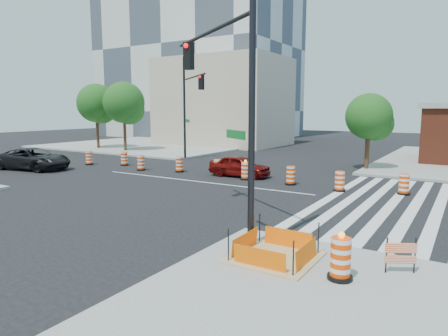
{
  "coord_description": "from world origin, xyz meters",
  "views": [
    {
      "loc": [
        13.28,
        -18.42,
        4.1
      ],
      "look_at": [
        3.51,
        -2.75,
        1.4
      ],
      "focal_mm": 32.0,
      "sensor_mm": 36.0,
      "label": 1
    }
  ],
  "objects_px": {
    "dark_suv": "(33,159)",
    "signal_pole_nw": "(189,98)",
    "red_coupe": "(240,166)",
    "signal_pole_se": "(226,74)"
  },
  "relations": [
    {
      "from": "red_coupe",
      "to": "signal_pole_se",
      "type": "bearing_deg",
      "value": -154.83
    },
    {
      "from": "dark_suv",
      "to": "signal_pole_nw",
      "type": "xyz_separation_m",
      "value": [
        6.73,
        9.04,
        4.29
      ]
    },
    {
      "from": "signal_pole_nw",
      "to": "red_coupe",
      "type": "bearing_deg",
      "value": 8.66
    },
    {
      "from": "red_coupe",
      "to": "signal_pole_se",
      "type": "xyz_separation_m",
      "value": [
        5.28,
        -10.17,
        4.56
      ]
    },
    {
      "from": "red_coupe",
      "to": "signal_pole_se",
      "type": "relative_size",
      "value": 0.45
    },
    {
      "from": "dark_suv",
      "to": "signal_pole_nw",
      "type": "height_order",
      "value": "signal_pole_nw"
    },
    {
      "from": "dark_suv",
      "to": "signal_pole_se",
      "type": "distance_m",
      "value": 20.08
    },
    {
      "from": "red_coupe",
      "to": "signal_pole_se",
      "type": "distance_m",
      "value": 12.33
    },
    {
      "from": "red_coupe",
      "to": "dark_suv",
      "type": "distance_m",
      "value": 14.48
    },
    {
      "from": "dark_suv",
      "to": "signal_pole_nw",
      "type": "bearing_deg",
      "value": -46.8
    }
  ]
}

